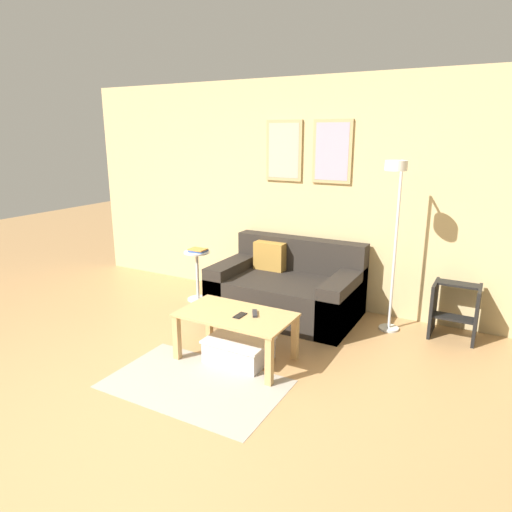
{
  "coord_description": "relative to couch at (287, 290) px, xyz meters",
  "views": [
    {
      "loc": [
        2.28,
        -1.86,
        1.95
      ],
      "look_at": [
        0.32,
        1.72,
        0.85
      ],
      "focal_mm": 32.0,
      "sensor_mm": 36.0,
      "label": 1
    }
  ],
  "objects": [
    {
      "name": "side_table",
      "position": [
        -1.13,
        -0.12,
        0.08
      ],
      "size": [
        0.31,
        0.31,
        0.6
      ],
      "color": "silver",
      "rests_on": "ground_plane"
    },
    {
      "name": "remote_control",
      "position": [
        0.21,
        -1.12,
        0.16
      ],
      "size": [
        0.11,
        0.15,
        0.02
      ],
      "primitive_type": "cube",
      "rotation": [
        0.0,
        0.0,
        0.54
      ],
      "color": "#232328",
      "rests_on": "coffee_table"
    },
    {
      "name": "ground_plane",
      "position": [
        -0.29,
        -2.49,
        -0.28
      ],
      "size": [
        16.0,
        16.0,
        0.0
      ],
      "primitive_type": "plane",
      "color": "tan"
    },
    {
      "name": "area_rug",
      "position": [
        -0.01,
        -1.71,
        -0.28
      ],
      "size": [
        1.41,
        0.88,
        0.01
      ],
      "primitive_type": "cube",
      "color": "#A39989",
      "rests_on": "ground_plane"
    },
    {
      "name": "wall_back",
      "position": [
        -0.29,
        0.51,
        1.01
      ],
      "size": [
        5.6,
        0.09,
        2.55
      ],
      "color": "tan",
      "rests_on": "ground_plane"
    },
    {
      "name": "storage_bin",
      "position": [
        0.09,
        -1.2,
        -0.17
      ],
      "size": [
        0.55,
        0.42,
        0.21
      ],
      "color": "#B2B2B7",
      "rests_on": "ground_plane"
    },
    {
      "name": "couch",
      "position": [
        0.0,
        0.0,
        0.0
      ],
      "size": [
        1.54,
        0.97,
        0.8
      ],
      "color": "#28231E",
      "rests_on": "ground_plane"
    },
    {
      "name": "coffee_table",
      "position": [
        0.06,
        -1.18,
        0.08
      ],
      "size": [
        1.0,
        0.58,
        0.43
      ],
      "color": "tan",
      "rests_on": "ground_plane"
    },
    {
      "name": "book_stack",
      "position": [
        -1.1,
        -0.12,
        0.34
      ],
      "size": [
        0.2,
        0.18,
        0.04
      ],
      "color": "#335199",
      "rests_on": "side_table"
    },
    {
      "name": "step_stool",
      "position": [
        1.69,
        0.23,
        0.01
      ],
      "size": [
        0.42,
        0.36,
        0.54
      ],
      "color": "black",
      "rests_on": "ground_plane"
    },
    {
      "name": "floor_lamp",
      "position": [
        1.1,
        -0.04,
        0.98
      ],
      "size": [
        0.2,
        0.45,
        1.72
      ],
      "color": "silver",
      "rests_on": "ground_plane"
    },
    {
      "name": "cell_phone",
      "position": [
        0.11,
        -1.21,
        0.16
      ],
      "size": [
        0.07,
        0.14,
        0.01
      ],
      "primitive_type": "cube",
      "rotation": [
        0.0,
        0.0,
        -0.01
      ],
      "color": "black",
      "rests_on": "coffee_table"
    }
  ]
}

